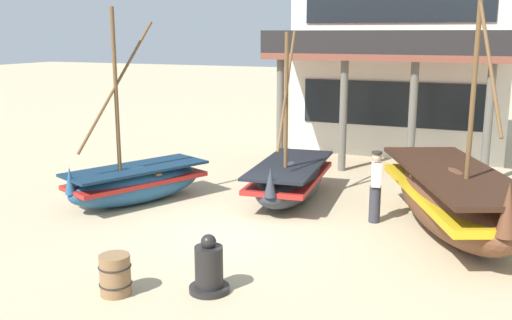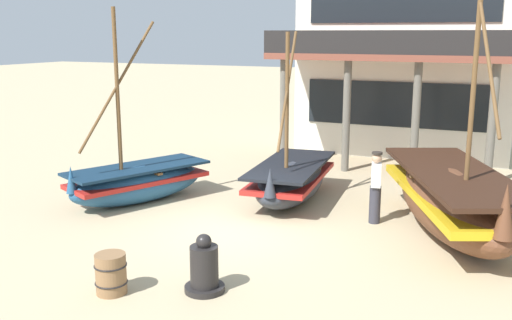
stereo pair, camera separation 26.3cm
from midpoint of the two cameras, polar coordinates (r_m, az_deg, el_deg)
ground_plane at (r=13.25m, az=-1.23°, el=-6.77°), size 120.00×120.00×0.00m
fishing_boat_near_left at (r=15.36m, az=3.92°, el=-1.94°), size 1.98×4.11×4.38m
fishing_boat_centre_large at (r=13.45m, az=19.26°, el=-3.68°), size 3.89×5.78×7.35m
fishing_boat_far_right at (r=15.46m, az=-11.02°, el=-2.10°), size 2.74×3.98×4.95m
fisherman_by_hull at (r=13.75m, az=12.14°, el=-2.71°), size 0.29×0.40×1.68m
capstan_winch at (r=10.11m, az=-4.32°, el=-10.55°), size 0.69×0.69×1.03m
wooden_barrel at (r=10.30m, az=-13.27°, el=-10.76°), size 0.56×0.56×0.70m
harbor_building_main at (r=23.38m, az=15.44°, el=10.24°), size 7.76×8.80×7.32m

